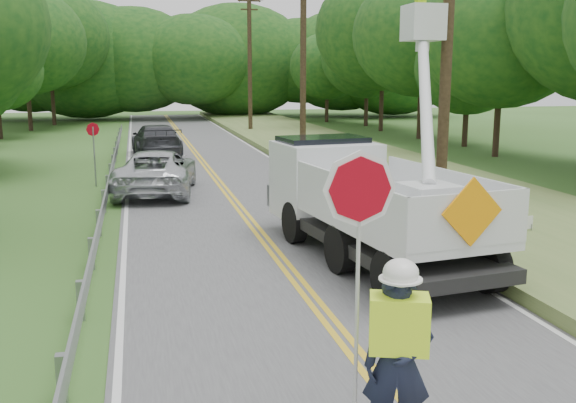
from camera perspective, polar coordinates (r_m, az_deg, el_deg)
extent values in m
cube|color=#4C4C4F|center=(21.56, -4.88, 0.11)|extent=(7.20, 96.00, 0.02)
cube|color=gold|center=(21.54, -5.15, 0.13)|extent=(0.12, 96.00, 0.00)
cube|color=gold|center=(21.57, -4.62, 0.16)|extent=(0.12, 96.00, 0.00)
cube|color=silver|center=(21.34, -14.08, -0.26)|extent=(0.12, 96.00, 0.00)
cube|color=silver|center=(22.31, 3.91, 0.53)|extent=(0.12, 96.00, 0.00)
cube|color=gray|center=(8.85, -19.39, -14.72)|extent=(0.12, 0.14, 0.70)
cube|color=gray|center=(11.62, -17.89, -8.34)|extent=(0.12, 0.14, 0.70)
cube|color=gray|center=(14.48, -16.99, -4.44)|extent=(0.12, 0.14, 0.70)
cube|color=gray|center=(17.39, -16.40, -1.84)|extent=(0.12, 0.14, 0.70)
cube|color=gray|center=(20.32, -15.98, 0.01)|extent=(0.12, 0.14, 0.70)
cube|color=gray|center=(23.28, -15.67, 1.40)|extent=(0.12, 0.14, 0.70)
cube|color=gray|center=(26.24, -15.43, 2.47)|extent=(0.12, 0.14, 0.70)
cube|color=gray|center=(29.21, -15.23, 3.33)|extent=(0.12, 0.14, 0.70)
cube|color=gray|center=(32.18, -15.08, 4.03)|extent=(0.12, 0.14, 0.70)
cube|color=gray|center=(35.16, -14.95, 4.61)|extent=(0.12, 0.14, 0.70)
cube|color=gray|center=(38.15, -14.83, 5.09)|extent=(0.12, 0.14, 0.70)
cube|color=gray|center=(41.13, -14.74, 5.51)|extent=(0.12, 0.14, 0.70)
cube|color=gray|center=(44.12, -14.66, 5.87)|extent=(0.12, 0.14, 0.70)
cube|color=gray|center=(22.24, -15.54, 1.62)|extent=(0.05, 48.00, 0.34)
cylinder|color=black|center=(17.88, 13.91, 13.65)|extent=(0.30, 0.30, 10.00)
cylinder|color=black|center=(31.99, 1.35, 12.71)|extent=(0.30, 0.30, 10.00)
cylinder|color=black|center=(46.65, -3.40, 12.20)|extent=(0.30, 0.30, 10.00)
cube|color=black|center=(46.92, -3.46, 17.33)|extent=(1.60, 0.12, 0.12)
cube|color=black|center=(46.86, -3.45, 16.60)|extent=(1.20, 0.10, 0.10)
cube|color=#577137|center=(23.61, 12.41, 1.20)|extent=(7.00, 96.00, 0.30)
cylinder|color=#332319|center=(52.37, -21.93, 7.91)|extent=(0.32, 0.32, 3.80)
ellipsoid|color=#124016|center=(52.38, -22.30, 12.98)|extent=(8.87, 8.87, 7.80)
cylinder|color=#332319|center=(57.49, -20.08, 8.44)|extent=(0.32, 0.32, 4.16)
ellipsoid|color=#124016|center=(57.54, -20.43, 13.49)|extent=(9.71, 9.71, 8.55)
cylinder|color=#332319|center=(34.63, 18.01, 6.68)|extent=(0.32, 0.32, 3.51)
ellipsoid|color=#124016|center=(34.60, 18.44, 13.77)|extent=(8.18, 8.18, 7.20)
cylinder|color=#332319|center=(39.12, 15.42, 6.64)|extent=(0.32, 0.32, 2.65)
ellipsoid|color=#124016|center=(39.02, 15.67, 11.38)|extent=(6.18, 6.18, 5.44)
cylinder|color=#332319|center=(43.26, 11.59, 8.01)|extent=(0.32, 0.32, 3.86)
ellipsoid|color=#124016|center=(43.28, 11.84, 14.25)|extent=(9.00, 9.00, 7.92)
cylinder|color=#332319|center=(48.79, 8.26, 8.68)|extent=(0.32, 0.32, 4.25)
ellipsoid|color=#124016|center=(48.85, 8.44, 14.78)|extent=(9.92, 9.92, 8.73)
cylinder|color=#332319|center=(53.65, 6.93, 8.37)|extent=(0.32, 0.32, 3.21)
ellipsoid|color=#124016|center=(53.61, 7.03, 12.57)|extent=(7.50, 7.50, 6.60)
cylinder|color=#332319|center=(57.85, 3.45, 8.43)|extent=(0.32, 0.32, 2.83)
ellipsoid|color=#124016|center=(57.79, 3.49, 11.85)|extent=(6.59, 6.59, 5.80)
ellipsoid|color=#124016|center=(64.88, -21.78, 11.58)|extent=(12.80, 9.60, 9.60)
ellipsoid|color=#124016|center=(63.51, -17.51, 11.88)|extent=(14.33, 10.74, 10.74)
ellipsoid|color=#124016|center=(63.11, -13.51, 12.09)|extent=(12.95, 9.71, 9.71)
ellipsoid|color=#124016|center=(61.61, -8.32, 12.30)|extent=(11.10, 8.32, 8.32)
ellipsoid|color=#124016|center=(65.54, -4.49, 12.31)|extent=(14.87, 11.15, 11.15)
ellipsoid|color=#124016|center=(66.05, 1.29, 12.33)|extent=(11.21, 8.41, 8.41)
ellipsoid|color=#124016|center=(66.29, 4.85, 12.29)|extent=(13.19, 9.90, 9.90)
ellipsoid|color=#124016|center=(66.02, 9.37, 12.19)|extent=(14.23, 10.67, 10.67)
imported|color=#191E33|center=(7.29, 9.67, -14.00)|extent=(0.87, 0.71, 2.04)
cube|color=#CEFF23|center=(7.10, 9.79, -10.60)|extent=(0.72, 0.57, 0.62)
ellipsoid|color=white|center=(6.91, 9.95, -6.22)|extent=(0.38, 0.38, 0.31)
cylinder|color=#B7B7B7|center=(7.16, 6.09, -10.80)|extent=(0.04, 0.04, 2.86)
cylinder|color=#A60515|center=(6.74, 6.35, 1.10)|extent=(0.82, 0.07, 0.82)
cylinder|color=black|center=(11.77, 9.09, -6.75)|extent=(0.45, 1.06, 1.02)
cylinder|color=black|center=(12.92, 17.39, -5.50)|extent=(0.45, 1.06, 1.02)
cylinder|color=black|center=(13.58, 4.65, -4.21)|extent=(0.45, 1.06, 1.02)
cylinder|color=black|center=(14.59, 12.27, -3.35)|extent=(0.45, 1.06, 1.02)
cylinder|color=black|center=(15.96, 0.58, -1.85)|extent=(0.45, 1.06, 1.02)
cylinder|color=black|center=(16.83, 7.37, -1.26)|extent=(0.45, 1.06, 1.02)
cube|color=black|center=(14.31, 7.99, -3.18)|extent=(3.09, 7.06, 0.27)
cube|color=silver|center=(13.55, 9.55, -1.71)|extent=(3.06, 5.18, 0.23)
cube|color=silver|center=(12.89, 4.98, 0.16)|extent=(0.69, 4.88, 0.96)
cube|color=silver|center=(14.08, 13.87, 0.81)|extent=(0.69, 4.88, 0.96)
cube|color=silver|center=(11.45, 15.71, -1.61)|extent=(2.44, 0.37, 0.96)
cube|color=silver|center=(16.67, 3.35, 1.94)|extent=(2.64, 2.31, 1.92)
cube|color=black|center=(16.76, 3.08, 4.39)|extent=(2.29, 1.65, 0.80)
cube|color=silver|center=(12.47, 12.32, -0.43)|extent=(1.07, 1.07, 0.85)
cube|color=silver|center=(17.61, 11.88, 15.21)|extent=(0.91, 0.91, 0.91)
cube|color=#FF9608|center=(11.36, 15.98, -0.90)|extent=(1.20, 0.19, 1.21)
imported|color=silver|center=(23.12, -11.55, 2.61)|extent=(3.28, 5.79, 1.53)
imported|color=#36373C|center=(33.97, -11.58, 5.35)|extent=(2.62, 5.69, 1.61)
cylinder|color=gray|center=(25.12, -16.75, 3.81)|extent=(0.06, 0.06, 2.24)
cylinder|color=#A60515|center=(25.01, -16.88, 6.12)|extent=(0.47, 0.25, 0.51)
cube|color=white|center=(17.07, 20.26, -1.78)|extent=(0.46, 0.11, 0.32)
cylinder|color=gray|center=(17.03, 19.68, -2.73)|extent=(0.02, 0.02, 0.46)
cylinder|color=gray|center=(17.23, 20.71, -2.64)|extent=(0.02, 0.02, 0.46)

